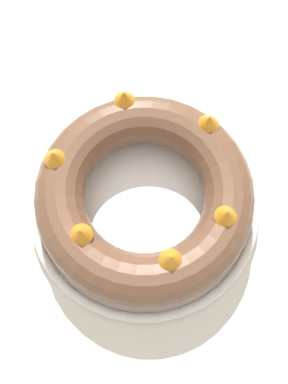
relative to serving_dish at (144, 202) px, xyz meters
The scene contains 4 objects.
ground_plane 0.74m from the serving_dish, 10.23° to the right, with size 8.00×8.00×0.00m, color #4C4742.
dining_table 0.09m from the serving_dish, 10.23° to the right, with size 1.42×1.08×0.73m.
serving_dish is the anchor object (origin of this frame).
bundt_cake 0.04m from the serving_dish, 93.34° to the left, with size 0.27×0.27×0.08m.
Camera 1 is at (-0.04, -0.19, 1.30)m, focal length 42.00 mm.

